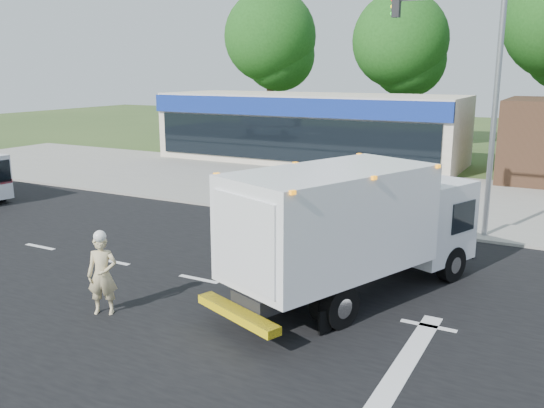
# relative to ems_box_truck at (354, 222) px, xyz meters

# --- Properties ---
(ground) EXTENTS (120.00, 120.00, 0.00)m
(ground) POSITION_rel_ems_box_truck_xyz_m (-0.96, -0.80, -1.87)
(ground) COLOR #385123
(ground) RESTS_ON ground
(road_asphalt) EXTENTS (60.00, 14.00, 0.02)m
(road_asphalt) POSITION_rel_ems_box_truck_xyz_m (-0.96, -0.80, -1.86)
(road_asphalt) COLOR black
(road_asphalt) RESTS_ON ground
(sidewalk) EXTENTS (60.00, 2.40, 0.12)m
(sidewalk) POSITION_rel_ems_box_truck_xyz_m (-0.96, 7.40, -1.81)
(sidewalk) COLOR gray
(sidewalk) RESTS_ON ground
(parking_apron) EXTENTS (60.00, 9.00, 0.02)m
(parking_apron) POSITION_rel_ems_box_truck_xyz_m (-0.96, 13.20, -1.86)
(parking_apron) COLOR gray
(parking_apron) RESTS_ON ground
(lane_markings) EXTENTS (55.20, 7.00, 0.01)m
(lane_markings) POSITION_rel_ems_box_truck_xyz_m (0.39, -2.15, -1.85)
(lane_markings) COLOR silver
(lane_markings) RESTS_ON road_asphalt
(ems_box_truck) EXTENTS (4.78, 7.63, 3.24)m
(ems_box_truck) POSITION_rel_ems_box_truck_xyz_m (0.00, 0.00, 0.00)
(ems_box_truck) COLOR black
(ems_box_truck) RESTS_ON ground
(emergency_worker) EXTENTS (0.80, 0.71, 1.95)m
(emergency_worker) POSITION_rel_ems_box_truck_xyz_m (-4.57, -3.58, -0.91)
(emergency_worker) COLOR #CCB888
(emergency_worker) RESTS_ON ground
(retail_strip_mall) EXTENTS (18.00, 6.20, 4.00)m
(retail_strip_mall) POSITION_rel_ems_box_truck_xyz_m (-9.96, 19.13, 0.14)
(retail_strip_mall) COLOR beige
(retail_strip_mall) RESTS_ON ground
(traffic_signal_pole) EXTENTS (3.51, 0.25, 8.00)m
(traffic_signal_pole) POSITION_rel_ems_box_truck_xyz_m (1.40, 6.80, 3.05)
(traffic_signal_pole) COLOR gray
(traffic_signal_pole) RESTS_ON ground
(background_trees) EXTENTS (36.77, 7.39, 12.10)m
(background_trees) POSITION_rel_ems_box_truck_xyz_m (-1.80, 27.36, 5.51)
(background_trees) COLOR #332114
(background_trees) RESTS_ON ground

